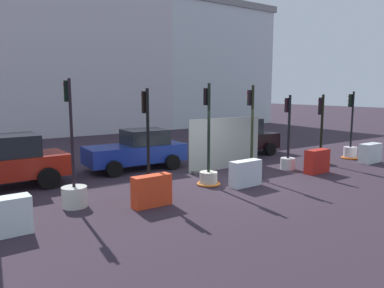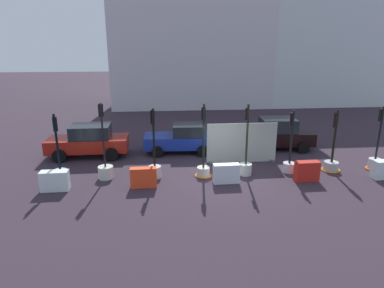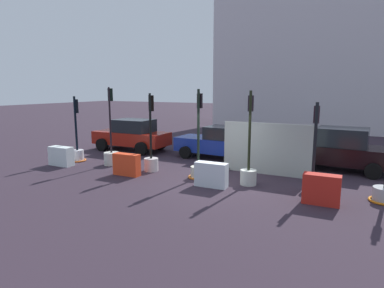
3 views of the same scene
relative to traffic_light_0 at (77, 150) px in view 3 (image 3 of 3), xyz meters
The scene contains 16 objects.
ground_plane 7.40m from the traffic_light_0, ahead, with size 120.00×120.00×0.00m, color #302430.
traffic_light_0 is the anchor object (origin of this frame).
traffic_light_1 1.97m from the traffic_light_0, ahead, with size 0.69×0.69×3.49m.
traffic_light_2 4.20m from the traffic_light_0, ahead, with size 0.58×0.58×3.24m.
traffic_light_3 6.44m from the traffic_light_0, ahead, with size 0.79×0.79×3.41m.
traffic_light_4 8.44m from the traffic_light_0, ahead, with size 0.58×0.58×3.36m.
traffic_light_5 10.61m from the traffic_light_0, ahead, with size 0.58×0.58×2.99m.
construction_barrier_0 1.01m from the traffic_light_0, 87.49° to the right, with size 1.15×0.49×0.85m.
construction_barrier_1 3.87m from the traffic_light_0, 15.08° to the right, with size 1.12×0.38×0.87m.
construction_barrier_2 7.41m from the traffic_light_0, ahead, with size 1.16×0.42×0.87m.
construction_barrier_3 11.04m from the traffic_light_0, ahead, with size 1.07×0.44×0.91m.
car_blue_estate 6.78m from the traffic_light_0, 33.13° to the left, with size 4.04×2.19×1.60m.
car_black_sedan 11.93m from the traffic_light_0, 18.84° to the left, with size 4.04×2.33×1.80m.
car_red_compact 3.51m from the traffic_light_0, 79.89° to the left, with size 4.28×2.17×1.74m.
building_main_facade 21.15m from the traffic_light_0, 68.30° to the left, with size 15.36×6.56×12.60m.
site_fence_panel 8.82m from the traffic_light_0, 11.07° to the left, with size 3.62×0.50×2.08m.
Camera 3 is at (4.46, -11.03, 3.43)m, focal length 30.57 mm.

